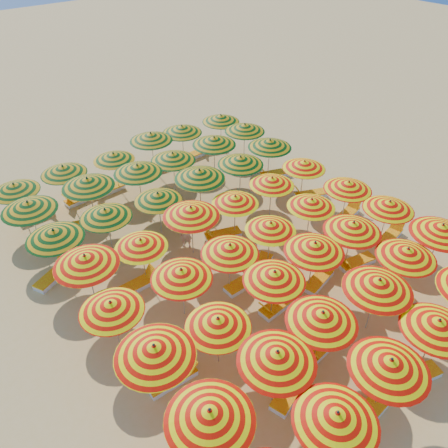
{
  "coord_description": "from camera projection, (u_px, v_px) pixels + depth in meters",
  "views": [
    {
      "loc": [
        -9.56,
        -11.13,
        13.05
      ],
      "look_at": [
        0.0,
        0.5,
        1.6
      ],
      "focal_mm": 35.0,
      "sensor_mm": 36.0,
      "label": 1
    }
  ],
  "objects": [
    {
      "name": "umbrella_23",
      "position": [
        348.0,
        186.0,
        20.43
      ],
      "size": [
        2.77,
        2.77,
        2.4
      ],
      "color": "silver",
      "rests_on": "ground"
    },
    {
      "name": "lounger_24",
      "position": [
        80.0,
        199.0,
        23.07
      ],
      "size": [
        1.77,
        0.72,
        0.69
      ],
      "rotation": [
        0.0,
        0.0,
        3.23
      ],
      "color": "white",
      "rests_on": "ground"
    },
    {
      "name": "umbrella_18",
      "position": [
        111.0,
        306.0,
        14.52
      ],
      "size": [
        2.66,
        2.66,
        2.35
      ],
      "color": "silver",
      "rests_on": "ground"
    },
    {
      "name": "umbrella_30",
      "position": [
        54.0,
        234.0,
        17.42
      ],
      "size": [
        2.99,
        2.99,
        2.47
      ],
      "color": "silver",
      "rests_on": "ground"
    },
    {
      "name": "umbrella_26",
      "position": [
        191.0,
        212.0,
        18.45
      ],
      "size": [
        3.04,
        3.04,
        2.6
      ],
      "color": "silver",
      "rests_on": "ground"
    },
    {
      "name": "umbrella_22",
      "position": [
        311.0,
        203.0,
        19.45
      ],
      "size": [
        2.32,
        2.32,
        2.3
      ],
      "color": "silver",
      "rests_on": "ground"
    },
    {
      "name": "umbrella_24",
      "position": [
        85.0,
        260.0,
        16.02
      ],
      "size": [
        3.24,
        3.24,
        2.6
      ],
      "color": "silver",
      "rests_on": "ground"
    },
    {
      "name": "umbrella_35",
      "position": [
        270.0,
        144.0,
        23.6
      ],
      "size": [
        3.14,
        3.14,
        2.53
      ],
      "color": "silver",
      "rests_on": "ground"
    },
    {
      "name": "umbrella_28",
      "position": [
        272.0,
        181.0,
        20.87
      ],
      "size": [
        2.25,
        2.25,
        2.32
      ],
      "color": "silver",
      "rests_on": "ground"
    },
    {
      "name": "lounger_4",
      "position": [
        290.0,
        390.0,
        14.18
      ],
      "size": [
        1.82,
        1.03,
        0.69
      ],
      "rotation": [
        0.0,
        0.0,
        0.27
      ],
      "color": "white",
      "rests_on": "ground"
    },
    {
      "name": "umbrella_31",
      "position": [
        105.0,
        213.0,
        18.69
      ],
      "size": [
        2.4,
        2.4,
        2.39
      ],
      "color": "silver",
      "rests_on": "ground"
    },
    {
      "name": "umbrella_19",
      "position": [
        181.0,
        274.0,
        15.67
      ],
      "size": [
        2.29,
        2.29,
        2.43
      ],
      "color": "silver",
      "rests_on": "ground"
    },
    {
      "name": "umbrella_7",
      "position": [
        277.0,
        356.0,
        12.75
      ],
      "size": [
        3.07,
        3.07,
        2.55
      ],
      "color": "silver",
      "rests_on": "ground"
    },
    {
      "name": "lounger_25",
      "position": [
        108.0,
        190.0,
        23.77
      ],
      "size": [
        1.74,
        0.62,
        0.69
      ],
      "rotation": [
        0.0,
        0.0,
        3.16
      ],
      "color": "white",
      "rests_on": "ground"
    },
    {
      "name": "lounger_16",
      "position": [
        310.0,
        194.0,
        23.39
      ],
      "size": [
        1.82,
        1.23,
        0.69
      ],
      "rotation": [
        0.0,
        0.0,
        2.72
      ],
      "color": "white",
      "rests_on": "ground"
    },
    {
      "name": "umbrella_44",
      "position": [
        114.0,
        157.0,
        22.88
      ],
      "size": [
        2.3,
        2.3,
        2.29
      ],
      "color": "silver",
      "rests_on": "ground"
    },
    {
      "name": "umbrella_42",
      "position": [
        14.0,
        188.0,
        20.35
      ],
      "size": [
        2.5,
        2.5,
        2.37
      ],
      "color": "silver",
      "rests_on": "ground"
    },
    {
      "name": "lounger_10",
      "position": [
        390.0,
        236.0,
        20.54
      ],
      "size": [
        1.8,
        0.84,
        0.69
      ],
      "rotation": [
        0.0,
        0.0,
        0.16
      ],
      "color": "white",
      "rests_on": "ground"
    },
    {
      "name": "umbrella_20",
      "position": [
        230.0,
        249.0,
        16.76
      ],
      "size": [
        2.81,
        2.81,
        2.43
      ],
      "color": "silver",
      "rests_on": "ground"
    },
    {
      "name": "lounger_28",
      "position": [
        212.0,
        149.0,
        27.52
      ],
      "size": [
        1.83,
        1.09,
        0.69
      ],
      "rotation": [
        0.0,
        0.0,
        2.82
      ],
      "color": "white",
      "rests_on": "ground"
    },
    {
      "name": "umbrella_32",
      "position": [
        158.0,
        197.0,
        19.8
      ],
      "size": [
        2.9,
        2.9,
        2.32
      ],
      "color": "silver",
      "rests_on": "ground"
    },
    {
      "name": "lounger_9",
      "position": [
        356.0,
        262.0,
        19.1
      ],
      "size": [
        1.82,
        0.94,
        0.69
      ],
      "rotation": [
        0.0,
        0.0,
        2.93
      ],
      "color": "white",
      "rests_on": "ground"
    },
    {
      "name": "lounger_17",
      "position": [
        53.0,
        276.0,
        18.42
      ],
      "size": [
        1.82,
        1.26,
        0.69
      ],
      "rotation": [
        0.0,
        0.0,
        0.44
      ],
      "color": "white",
      "rests_on": "ground"
    },
    {
      "name": "umbrella_34",
      "position": [
        241.0,
        160.0,
        22.17
      ],
      "size": [
        2.42,
        2.42,
        2.5
      ],
      "color": "silver",
      "rests_on": "ground"
    },
    {
      "name": "lounger_7",
      "position": [
        278.0,
        305.0,
        17.11
      ],
      "size": [
        1.76,
        0.65,
        0.69
      ],
      "rotation": [
        0.0,
        0.0,
        3.18
      ],
      "color": "white",
      "rests_on": "ground"
    },
    {
      "name": "umbrella_12",
      "position": [
        154.0,
        351.0,
        12.82
      ],
      "size": [
        2.76,
        2.76,
        2.63
      ],
      "color": "silver",
      "rests_on": "ground"
    },
    {
      "name": "umbrella_37",
      "position": [
        88.0,
        182.0,
        20.29
      ],
      "size": [
        3.11,
        3.11,
        2.62
      ],
      "color": "silver",
      "rests_on": "ground"
    },
    {
      "name": "lounger_23",
      "position": [
        37.0,
        215.0,
        21.92
      ],
      "size": [
        1.74,
        0.59,
        0.69
      ],
      "rotation": [
        0.0,
        0.0,
        0.01
      ],
      "color": "white",
      "rests_on": "ground"
    },
    {
      "name": "umbrella_2",
      "position": [
        390.0,
        364.0,
        12.55
      ],
      "size": [
        2.49,
        2.49,
        2.53
      ],
      "color": "silver",
      "rests_on": "ground"
    },
    {
      "name": "lounger_1",
      "position": [
        365.0,
        417.0,
        13.47
      ],
      "size": [
        1.75,
        0.65,
        0.69
      ],
      "rotation": [
        0.0,
        0.0,
        3.18
      ],
      "color": "white",
      "rests_on": "ground"
    },
    {
      "name": "umbrella_27",
      "position": [
        235.0,
        200.0,
        19.69
      ],
      "size": [
        2.68,
        2.68,
        2.28
      ],
      "color": "silver",
      "rests_on": "ground"
    },
    {
      "name": "lounger_18",
      "position": [
        191.0,
        215.0,
        21.9
      ],
      "size": [
        1.76,
        0.67,
        0.69
      ],
      "rotation": [
        0.0,
        0.0,
        3.09
      ],
      "color": "white",
      "rests_on": "ground"
    },
    {
      "name": "lounger_2",
      "position": [
        416.0,
        376.0,
        14.6
      ],
      "size": [
        1.83,
        1.07,
        0.69
      ],
      "rotation": [
        0.0,
        0.0,
        2.84
      ],
      "color": "white",
      "rests_on": "ground"
    },
    {
      "name": "umbrella_10",
      "position": [
        407.0,
        253.0,
        16.56
      ],
      "size": [
        2.95,
        2.95,
        2.44
      ],
      "color": "silver",
      "rests_on": "ground"
    },
    {
      "name": "beachgoer_a",
      "position": [
        186.0,
        234.0,
        19.74
      ],
      "size": [
        0.64,
        0.65,
        1.51
      ],
      "primitive_type": "imported",
      "rotation": [
        0.0,
        0.0,
        5.49
      ],
      "color": "tan",
      "rests_on": "ground"
    },
    {
      "name": "umbrella_45",
      "position": [
        151.0,
        137.0,
        24.24
      ],
      "size": [
        2.49,
        2.49,
        2.54
      ],
      "color": "silver",
      "rests_on": "ground"
    },
    {
      "name": "umbrella_40",
      "position": [
        214.0,
        141.0,
        23.83
      ],
      "size": [
        2.49,
        2.49,
        2.55
      ],
      "color": "silver",
      "rests_on": "ground"
    },
    {
      "name": "umbrella_21",
      "position": [
        271.0,
        226.0,
        18.11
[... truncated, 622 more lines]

